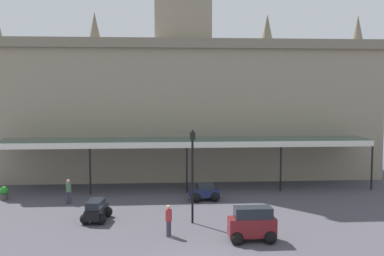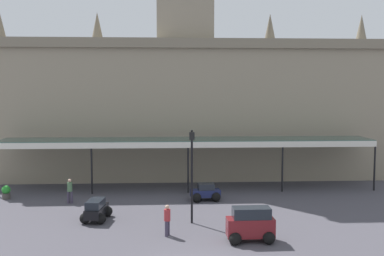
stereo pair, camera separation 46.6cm
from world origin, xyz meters
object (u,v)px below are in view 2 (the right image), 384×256
(car_maroon_van, at_px, (250,226))
(victorian_lamppost, at_px, (192,166))
(car_navy_sedan, at_px, (205,193))
(pedestrian_near_entrance, at_px, (70,190))
(pedestrian_beside_cars, at_px, (167,219))
(planter_near_kerb, at_px, (6,192))
(car_black_estate, at_px, (96,211))

(car_maroon_van, xyz_separation_m, victorian_lamppost, (-2.81, 3.31, 2.53))
(car_maroon_van, xyz_separation_m, car_navy_sedan, (-1.59, 8.55, -0.30))
(pedestrian_near_entrance, bearing_deg, pedestrian_beside_cars, -47.23)
(pedestrian_near_entrance, bearing_deg, car_maroon_van, -37.25)
(pedestrian_near_entrance, distance_m, planter_near_kerb, 5.00)
(car_black_estate, bearing_deg, victorian_lamppost, -8.51)
(car_maroon_van, bearing_deg, planter_near_kerb, 148.21)
(car_maroon_van, height_order, victorian_lamppost, victorian_lamppost)
(car_maroon_van, height_order, pedestrian_near_entrance, car_maroon_van)
(pedestrian_beside_cars, relative_size, victorian_lamppost, 0.31)
(car_maroon_van, height_order, pedestrian_beside_cars, car_maroon_van)
(car_navy_sedan, distance_m, planter_near_kerb, 14.11)
(car_maroon_van, relative_size, car_black_estate, 1.03)
(pedestrian_beside_cars, height_order, victorian_lamppost, victorian_lamppost)
(car_black_estate, distance_m, victorian_lamppost, 6.33)
(car_maroon_van, bearing_deg, car_navy_sedan, 100.54)
(car_black_estate, distance_m, planter_near_kerb, 9.10)
(pedestrian_near_entrance, bearing_deg, car_black_estate, -59.37)
(victorian_lamppost, relative_size, planter_near_kerb, 5.66)
(pedestrian_near_entrance, relative_size, pedestrian_beside_cars, 1.00)
(car_maroon_van, bearing_deg, victorian_lamppost, 130.38)
(pedestrian_near_entrance, height_order, planter_near_kerb, pedestrian_near_entrance)
(car_navy_sedan, height_order, pedestrian_beside_cars, pedestrian_beside_cars)
(car_navy_sedan, xyz_separation_m, pedestrian_beside_cars, (-2.64, -7.46, 0.41))
(car_maroon_van, xyz_separation_m, planter_near_kerb, (-15.65, 9.70, -0.32))
(car_navy_sedan, xyz_separation_m, planter_near_kerb, (-14.06, 1.15, -0.01))
(car_maroon_van, height_order, car_navy_sedan, car_maroon_van)
(car_black_estate, bearing_deg, planter_near_kerb, 142.43)
(victorian_lamppost, bearing_deg, pedestrian_near_entrance, 148.38)
(car_navy_sedan, bearing_deg, pedestrian_near_entrance, -178.33)
(car_maroon_van, distance_m, car_black_estate, 9.41)
(pedestrian_near_entrance, relative_size, victorian_lamppost, 0.31)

